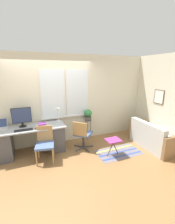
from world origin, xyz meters
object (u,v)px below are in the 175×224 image
couch_loveseat (152,138)px  office_chair_swivel (82,134)px  laptop (1,127)px  monitor (22,117)px  desk_lamp (58,110)px  book_stack (42,125)px  plant_stand (88,123)px  mouse (36,129)px  folding_stool (113,141)px  keyboard (24,130)px  desk_chair_wooden (45,143)px  potted_plant (88,114)px

couch_loveseat → office_chair_swivel: bearing=71.6°
laptop → monitor: (0.52, -0.01, 0.22)m
desk_lamp → book_stack: desk_lamp is taller
plant_stand → book_stack: bearing=-163.5°
mouse → desk_lamp: bearing=30.3°
plant_stand → folding_stool: plant_stand is taller
folding_stool → keyboard: bearing=160.6°
desk_chair_wooden → laptop: bearing=160.4°
folding_stool → laptop: bearing=158.3°
mouse → plant_stand: 1.72m
monitor → couch_loveseat: 3.78m
office_chair_swivel → desk_chair_wooden: bearing=53.0°
keyboard → office_chair_swivel: 1.56m
potted_plant → mouse: bearing=-164.7°
desk_chair_wooden → mouse: bearing=134.9°
book_stack → desk_chair_wooden: 0.46m
keyboard → book_stack: 0.46m
mouse → plant_stand: bearing=15.3°
desk_lamp → couch_loveseat: (2.56, -1.15, -0.83)m
desk_lamp → office_chair_swivel: desk_lamp is taller
plant_stand → keyboard: bearing=-167.6°
couch_loveseat → keyboard: bearing=77.4°
laptop → plant_stand: 2.49m
laptop → keyboard: bearing=-30.1°
monitor → desk_chair_wooden: bearing=-50.5°
keyboard → book_stack: (0.46, -0.01, 0.06)m
book_stack → desk_lamp: bearing=37.0°
monitor → desk_chair_wooden: monitor is taller
monitor → keyboard: (0.02, -0.30, -0.27)m
potted_plant → book_stack: bearing=-163.5°
keyboard → couch_loveseat: (3.52, -0.79, -0.50)m
folding_stool → desk_lamp: bearing=137.1°
plant_stand → monitor: bearing=-176.4°
mouse → potted_plant: (1.64, 0.45, 0.08)m
mouse → plant_stand: (1.64, 0.45, -0.21)m
potted_plant → folding_stool: bearing=-78.6°
desk_chair_wooden → potted_plant: size_ratio=2.54×
laptop → office_chair_swivel: size_ratio=0.43×
monitor → book_stack: bearing=-33.5°
desk_chair_wooden → potted_plant: 1.68m
keyboard → folding_stool: size_ratio=0.95×
laptop → folding_stool: (2.71, -1.08, -0.41)m
monitor → folding_stool: size_ratio=1.12×
monitor → potted_plant: size_ratio=1.53×
keyboard → office_chair_swivel: size_ratio=0.51×
desk_lamp → couch_loveseat: desk_lamp is taller
keyboard → plant_stand: 1.99m
laptop → desk_chair_wooden: size_ratio=0.43×
couch_loveseat → book_stack: bearing=75.8°
book_stack → couch_loveseat: book_stack is taller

